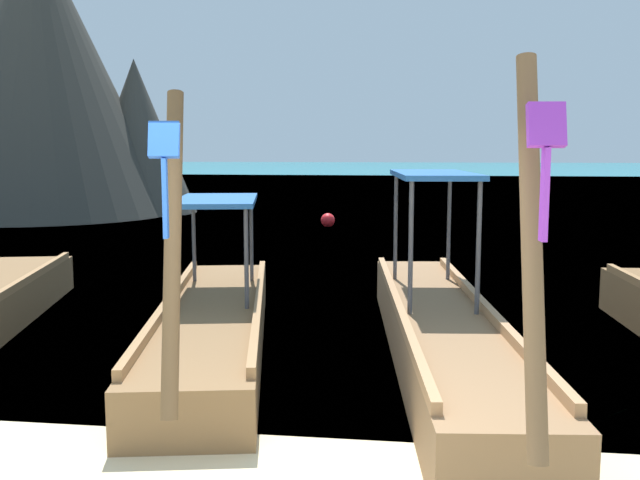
% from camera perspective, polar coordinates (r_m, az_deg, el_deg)
% --- Properties ---
extents(sea_water, '(120.00, 120.00, 0.00)m').
position_cam_1_polar(sea_water, '(65.52, 6.66, 5.23)').
color(sea_water, '#147A89').
rests_on(sea_water, ground).
extents(longtail_boat_blue_ribbon, '(2.24, 6.50, 2.76)m').
position_cam_1_polar(longtail_boat_blue_ribbon, '(8.43, -8.52, -6.51)').
color(longtail_boat_blue_ribbon, brown).
rests_on(longtail_boat_blue_ribbon, ground).
extents(longtail_boat_violet_ribbon, '(1.71, 7.26, 2.89)m').
position_cam_1_polar(longtail_boat_violet_ribbon, '(7.91, 9.63, -7.16)').
color(longtail_boat_violet_ribbon, olive).
rests_on(longtail_boat_violet_ribbon, ground).
extents(karst_rock, '(9.77, 9.11, 10.13)m').
position_cam_1_polar(karst_rock, '(27.44, -20.81, 12.10)').
color(karst_rock, '#383833').
rests_on(karst_rock, ground).
extents(mooring_buoy_near, '(0.42, 0.42, 0.42)m').
position_cam_1_polar(mooring_buoy_near, '(21.19, 0.63, 1.59)').
color(mooring_buoy_near, red).
rests_on(mooring_buoy_near, sea_water).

